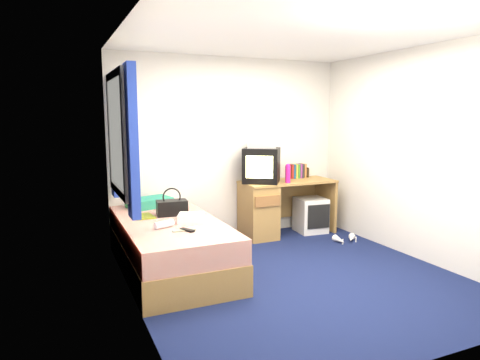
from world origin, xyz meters
name	(u,v)px	position (x,y,z in m)	size (l,w,h in m)	color
ground	(293,276)	(0.00, 0.00, 0.00)	(3.40, 3.40, 0.00)	#0C1438
room_shell	(296,135)	(0.00, 0.00, 1.45)	(3.40, 3.40, 3.40)	white
bed	(171,245)	(-1.10, 0.70, 0.27)	(1.01, 2.00, 0.54)	#A57E44
pillow	(150,202)	(-1.15, 1.46, 0.59)	(0.50, 0.32, 0.11)	#18729D
desk	(269,207)	(0.48, 1.44, 0.41)	(1.30, 0.55, 0.75)	#A57E44
storage_cube	(311,215)	(1.11, 1.38, 0.24)	(0.39, 0.39, 0.49)	silver
crt_tv	(262,165)	(0.35, 1.44, 0.98)	(0.62, 0.62, 0.46)	black
vcr	(262,145)	(0.35, 1.44, 1.25)	(0.37, 0.27, 0.07)	silver
book_row	(297,171)	(1.01, 1.60, 0.85)	(0.24, 0.13, 0.20)	maroon
picture_frame	(306,172)	(1.18, 1.62, 0.82)	(0.02, 0.12, 0.14)	#302210
pink_water_bottle	(288,174)	(0.66, 1.26, 0.86)	(0.07, 0.07, 0.22)	#CF1D88
aerosol_can	(276,174)	(0.58, 1.44, 0.85)	(0.05, 0.05, 0.19)	silver
handbag	(172,207)	(-1.01, 0.93, 0.63)	(0.35, 0.22, 0.31)	black
towel	(191,218)	(-0.91, 0.54, 0.58)	(0.27, 0.22, 0.09)	white
magazine	(143,216)	(-1.33, 0.96, 0.55)	(0.21, 0.28, 0.01)	#CBDE18
water_bottle	(164,224)	(-1.23, 0.43, 0.58)	(0.07, 0.07, 0.20)	white
colour_swatch_fan	(184,230)	(-1.08, 0.24, 0.55)	(0.22, 0.06, 0.01)	gold
remote_control	(187,230)	(-1.05, 0.22, 0.55)	(0.05, 0.16, 0.02)	black
window_assembly	(120,137)	(-1.55, 0.90, 1.42)	(0.11, 1.42, 1.40)	silver
white_heels	(345,239)	(1.24, 0.75, 0.04)	(0.34, 0.23, 0.09)	white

